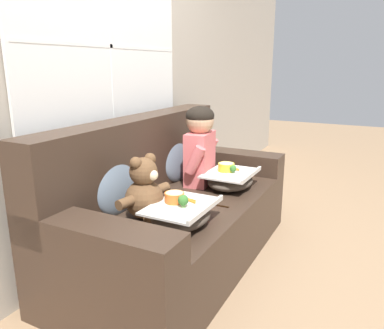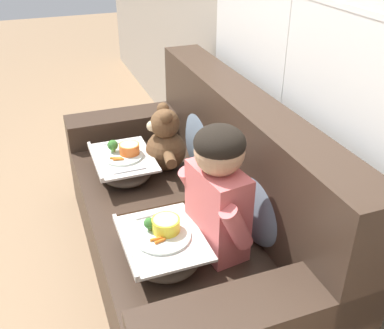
# 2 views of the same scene
# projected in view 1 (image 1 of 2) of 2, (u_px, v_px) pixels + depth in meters

# --- Properties ---
(ground_plane) EXTENTS (14.00, 14.00, 0.00)m
(ground_plane) POSITION_uv_depth(u_px,v_px,m) (182.00, 260.00, 2.58)
(ground_plane) COLOR #8E7051
(wall_back_with_window) EXTENTS (8.00, 0.08, 2.60)m
(wall_back_with_window) POSITION_uv_depth(u_px,v_px,m) (106.00, 65.00, 2.50)
(wall_back_with_window) COLOR #A89E8E
(wall_back_with_window) RESTS_ON ground_plane
(couch) EXTENTS (1.89, 0.90, 0.97)m
(couch) POSITION_uv_depth(u_px,v_px,m) (172.00, 212.00, 2.53)
(couch) COLOR #38281E
(couch) RESTS_ON ground_plane
(throw_pillow_behind_child) EXTENTS (0.40, 0.19, 0.41)m
(throw_pillow_behind_child) POSITION_uv_depth(u_px,v_px,m) (174.00, 156.00, 2.85)
(throw_pillow_behind_child) COLOR slate
(throw_pillow_behind_child) RESTS_ON couch
(throw_pillow_behind_teddy) EXTENTS (0.41, 0.20, 0.42)m
(throw_pillow_behind_teddy) POSITION_uv_depth(u_px,v_px,m) (114.00, 181.00, 2.22)
(throw_pillow_behind_teddy) COLOR slate
(throw_pillow_behind_teddy) RESTS_ON couch
(child_figure) EXTENTS (0.42, 0.22, 0.58)m
(child_figure) POSITION_uv_depth(u_px,v_px,m) (200.00, 142.00, 2.72)
(child_figure) COLOR #DB6666
(child_figure) RESTS_ON couch
(teddy_bear) EXTENTS (0.40, 0.29, 0.37)m
(teddy_bear) POSITION_uv_depth(u_px,v_px,m) (145.00, 192.00, 2.13)
(teddy_bear) COLOR brown
(teddy_bear) RESTS_ON couch
(lap_tray_child) EXTENTS (0.41, 0.33, 0.19)m
(lap_tray_child) POSITION_uv_depth(u_px,v_px,m) (230.00, 179.00, 2.67)
(lap_tray_child) COLOR #473D33
(lap_tray_child) RESTS_ON child_figure
(lap_tray_teddy) EXTENTS (0.42, 0.31, 0.20)m
(lap_tray_teddy) POSITION_uv_depth(u_px,v_px,m) (181.00, 214.00, 2.05)
(lap_tray_teddy) COLOR #473D33
(lap_tray_teddy) RESTS_ON teddy_bear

